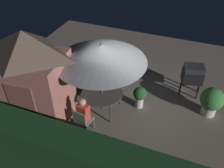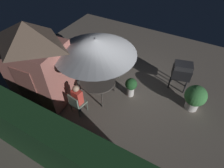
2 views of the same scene
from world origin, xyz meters
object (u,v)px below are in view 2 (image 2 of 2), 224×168
object	(u,v)px
patio_umbrella	(95,46)
chair_far_side	(114,68)
bbq_grill	(182,71)
potted_plant_by_shed	(131,86)
patio_table	(98,82)
person_in_red	(77,96)
potted_plant_by_grill	(195,97)
chair_near_shed	(76,103)
person_in_blue	(113,64)
garden_shed	(37,63)

from	to	relation	value
patio_umbrella	chair_far_side	world-z (taller)	patio_umbrella
bbq_grill	potted_plant_by_shed	size ratio (longest dim) A/B	1.48
patio_table	person_in_red	xyz separation A→B (m)	(0.16, 1.04, 0.10)
patio_umbrella	potted_plant_by_grill	size ratio (longest dim) A/B	2.65
patio_umbrella	potted_plant_by_shed	distance (m)	2.14
chair_near_shed	person_in_blue	distance (m)	2.23
bbq_grill	chair_near_shed	size ratio (longest dim) A/B	1.33
bbq_grill	chair_near_shed	bearing A→B (deg)	47.59
potted_plant_by_shed	person_in_red	bearing A→B (deg)	51.98
patio_table	person_in_red	world-z (taller)	person_in_red
person_in_red	chair_far_side	bearing A→B (deg)	-95.44
person_in_blue	chair_near_shed	bearing A→B (deg)	84.32
potted_plant_by_shed	patio_umbrella	bearing A→B (deg)	27.85
garden_shed	patio_umbrella	size ratio (longest dim) A/B	1.13
potted_plant_by_shed	person_in_blue	distance (m)	1.21
chair_near_shed	person_in_red	distance (m)	0.28
patio_umbrella	bbq_grill	size ratio (longest dim) A/B	2.27
garden_shed	chair_near_shed	bearing A→B (deg)	176.53
chair_far_side	potted_plant_by_shed	bearing A→B (deg)	151.70
potted_plant_by_shed	person_in_blue	xyz separation A→B (m)	(1.07, -0.49, 0.30)
person_in_red	person_in_blue	xyz separation A→B (m)	(-0.21, -2.12, 0.00)
potted_plant_by_grill	potted_plant_by_shed	bearing A→B (deg)	12.67
bbq_grill	person_in_red	world-z (taller)	person_in_red
potted_plant_by_shed	bbq_grill	bearing A→B (deg)	-138.25
patio_umbrella	chair_near_shed	size ratio (longest dim) A/B	3.03
patio_umbrella	chair_near_shed	bearing A→B (deg)	81.33
patio_table	chair_far_side	distance (m)	1.17
potted_plant_by_shed	potted_plant_by_grill	world-z (taller)	potted_plant_by_grill
patio_table	potted_plant_by_shed	distance (m)	1.28
bbq_grill	person_in_blue	distance (m)	2.72
patio_table	chair_near_shed	bearing A→B (deg)	81.33
patio_table	person_in_red	distance (m)	1.06
bbq_grill	potted_plant_by_grill	bearing A→B (deg)	131.49
chair_near_shed	potted_plant_by_shed	size ratio (longest dim) A/B	1.11
garden_shed	person_in_blue	world-z (taller)	garden_shed
patio_umbrella	person_in_red	world-z (taller)	patio_umbrella
garden_shed	chair_far_side	distance (m)	3.02
garden_shed	patio_umbrella	world-z (taller)	garden_shed
garden_shed	chair_near_shed	world-z (taller)	garden_shed
chair_near_shed	potted_plant_by_shed	world-z (taller)	chair_near_shed
potted_plant_by_shed	garden_shed	bearing A→B (deg)	29.44
potted_plant_by_shed	patio_table	bearing A→B (deg)	27.85
potted_plant_by_shed	potted_plant_by_grill	distance (m)	2.31
potted_plant_by_shed	chair_near_shed	bearing A→B (deg)	53.10
person_in_blue	chair_far_side	bearing A→B (deg)	-92.52
person_in_red	person_in_blue	size ratio (longest dim) A/B	1.00
bbq_grill	potted_plant_by_grill	xyz separation A→B (m)	(-0.74, 0.84, -0.27)
potted_plant_by_grill	person_in_blue	xyz separation A→B (m)	(3.32, 0.02, 0.20)
bbq_grill	person_in_blue	xyz separation A→B (m)	(2.58, 0.86, -0.06)
garden_shed	person_in_red	bearing A→B (deg)	179.60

